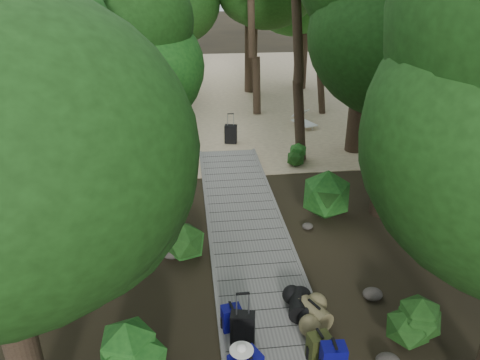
{
  "coord_description": "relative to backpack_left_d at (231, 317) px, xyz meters",
  "views": [
    {
      "loc": [
        -1.38,
        -8.58,
        6.28
      ],
      "look_at": [
        -0.06,
        2.61,
        1.0
      ],
      "focal_mm": 35.0,
      "sensor_mm": 36.0,
      "label": 1
    }
  ],
  "objects": [
    {
      "name": "ground",
      "position": [
        0.75,
        1.92,
        -0.39
      ],
      "size": [
        120.0,
        120.0,
        0.0
      ],
      "primitive_type": "plane",
      "color": "#2C2416",
      "rests_on": "ground"
    },
    {
      "name": "sand_beach",
      "position": [
        0.75,
        17.92,
        -0.38
      ],
      "size": [
        40.0,
        22.0,
        0.02
      ],
      "primitive_type": "cube",
      "color": "#D3BA8E",
      "rests_on": "ground"
    },
    {
      "name": "boardwalk",
      "position": [
        0.75,
        2.92,
        -0.33
      ],
      "size": [
        2.0,
        12.0,
        0.12
      ],
      "primitive_type": "cube",
      "color": "gray",
      "rests_on": "ground"
    },
    {
      "name": "backpack_left_d",
      "position": [
        0.0,
        0.0,
        0.0
      ],
      "size": [
        0.39,
        0.31,
        0.53
      ],
      "primitive_type": null,
      "rotation": [
        0.0,
        0.0,
        0.17
      ],
      "color": "#060365",
      "rests_on": "boardwalk"
    },
    {
      "name": "backpack_right_c",
      "position": [
        1.52,
        -1.26,
        0.07
      ],
      "size": [
        0.41,
        0.3,
        0.68
      ],
      "primitive_type": null,
      "rotation": [
        0.0,
        0.0,
        -0.05
      ],
      "color": "#060365",
      "rests_on": "boardwalk"
    },
    {
      "name": "backpack_right_d",
      "position": [
        1.4,
        -0.9,
        0.01
      ],
      "size": [
        0.41,
        0.33,
        0.56
      ],
      "primitive_type": null,
      "rotation": [
        0.0,
        0.0,
        0.19
      ],
      "color": "#333C16",
      "rests_on": "boardwalk"
    },
    {
      "name": "duffel_right_khaki",
      "position": [
        1.53,
        -0.06,
        -0.05
      ],
      "size": [
        0.67,
        0.77,
        0.43
      ],
      "primitive_type": null,
      "rotation": [
        0.0,
        0.0,
        0.44
      ],
      "color": "brown",
      "rests_on": "boardwalk"
    },
    {
      "name": "duffel_right_black",
      "position": [
        1.35,
        0.24,
        -0.06
      ],
      "size": [
        0.56,
        0.73,
        0.4
      ],
      "primitive_type": null,
      "rotation": [
        0.0,
        0.0,
        -0.27
      ],
      "color": "black",
      "rests_on": "boardwalk"
    },
    {
      "name": "suitcase_on_boardwalk",
      "position": [
        0.16,
        -0.4,
        0.06
      ],
      "size": [
        0.46,
        0.32,
        0.65
      ],
      "primitive_type": null,
      "rotation": [
        0.0,
        0.0,
        -0.21
      ],
      "color": "black",
      "rests_on": "boardwalk"
    },
    {
      "name": "lone_suitcase_on_sand",
      "position": [
        0.99,
        9.96,
        -0.01
      ],
      "size": [
        0.5,
        0.36,
        0.71
      ],
      "primitive_type": null,
      "rotation": [
        0.0,
        0.0,
        -0.24
      ],
      "color": "black",
      "rests_on": "sand_beach"
    },
    {
      "name": "hat_white",
      "position": [
        0.02,
        -1.43,
        0.66
      ],
      "size": [
        0.37,
        0.37,
        0.12
      ],
      "primitive_type": null,
      "color": "silver",
      "rests_on": "backpack_left_c"
    },
    {
      "name": "kayak",
      "position": [
        -2.28,
        11.28,
        -0.2
      ],
      "size": [
        2.06,
        3.35,
        0.34
      ],
      "primitive_type": "ellipsoid",
      "rotation": [
        0.0,
        0.0,
        0.43
      ],
      "color": "red",
      "rests_on": "sand_beach"
    },
    {
      "name": "sun_lounger",
      "position": [
        4.22,
        11.52,
        -0.08
      ],
      "size": [
        1.16,
        1.84,
        0.56
      ],
      "primitive_type": null,
      "rotation": [
        0.0,
        0.0,
        0.37
      ],
      "color": "silver",
      "rests_on": "sand_beach"
    },
    {
      "name": "tree_right_c",
      "position": [
        4.55,
        4.1,
        4.22
      ],
      "size": [
        5.33,
        5.33,
        9.22
      ],
      "primitive_type": null,
      "color": "black",
      "rests_on": "ground"
    },
    {
      "name": "tree_right_e",
      "position": [
        5.37,
        8.69,
        4.2
      ],
      "size": [
        5.09,
        5.09,
        9.16
      ],
      "primitive_type": null,
      "color": "black",
      "rests_on": "ground"
    },
    {
      "name": "tree_right_f",
      "position": [
        7.17,
        11.11,
        4.04
      ],
      "size": [
        4.96,
        4.96,
        8.86
      ],
      "primitive_type": null,
      "color": "black",
      "rests_on": "ground"
    },
    {
      "name": "tree_left_c",
      "position": [
        -3.0,
        5.28,
        3.39
      ],
      "size": [
        4.35,
        4.35,
        7.56
      ],
      "primitive_type": null,
      "color": "black",
      "rests_on": "ground"
    },
    {
      "name": "tree_back_a",
      "position": [
        -0.87,
        16.3,
        3.95
      ],
      "size": [
        5.01,
        5.01,
        8.67
      ],
      "primitive_type": null,
      "color": "black",
      "rests_on": "ground"
    },
    {
      "name": "tree_back_d",
      "position": [
        -5.13,
        16.83,
        3.47
      ],
      "size": [
        4.62,
        4.62,
        7.7
      ],
      "primitive_type": null,
      "color": "black",
      "rests_on": "ground"
    },
    {
      "name": "palm_right_a",
      "position": [
        3.41,
        8.37,
        3.69
      ],
      "size": [
        4.78,
        4.78,
        8.15
      ],
      "primitive_type": null,
      "color": "#163C10",
      "rests_on": "ground"
    },
    {
      "name": "palm_right_b",
      "position": [
        5.49,
        13.57,
        3.52
      ],
      "size": [
        4.05,
        4.05,
        7.82
      ],
      "primitive_type": null,
      "color": "#163C10",
      "rests_on": "ground"
    },
    {
      "name": "palm_right_c",
      "position": [
        2.81,
        13.81,
        3.37
      ],
      "size": [
        4.72,
        4.72,
        7.51
      ],
      "primitive_type": null,
      "color": "#163C10",
      "rests_on": "ground"
    },
    {
      "name": "palm_left_a",
      "position": [
        -3.29,
        8.37,
        3.27
      ],
      "size": [
        4.59,
        4.59,
        7.31
      ],
      "primitive_type": null,
      "color": "#163C10",
      "rests_on": "ground"
    },
    {
      "name": "rock_left_c",
      "position": [
        -1.12,
        2.63,
        -0.24
      ],
      "size": [
        0.55,
        0.49,
        0.3
      ],
      "primitive_type": null,
      "color": "#4C473F",
      "rests_on": "ground"
    },
    {
      "name": "rock_left_d",
      "position": [
        -1.26,
        4.81,
        -0.31
      ],
      "size": [
        0.28,
        0.25,
        0.15
      ],
      "primitive_type": null,
      "color": "#4C473F",
      "rests_on": "ground"
    },
    {
      "name": "rock_right_b",
      "position": [
        2.97,
        0.63,
        -0.27
      ],
      "size": [
        0.41,
        0.37,
        0.23
      ],
      "primitive_type": null,
      "color": "#4C473F",
      "rests_on": "ground"
    },
    {
      "name": "rock_right_c",
      "position": [
        2.33,
        3.49,
        -0.31
      ],
      "size": [
        0.29,
        0.26,
        0.16
      ],
      "primitive_type": null,
      "color": "#4C473F",
      "rests_on": "ground"
    },
    {
      "name": "rock_right_d",
      "position": [
        3.43,
        5.71,
        -0.25
      ],
      "size": [
        0.48,
        0.43,
        0.27
      ],
      "primitive_type": null,
      "color": "#4C473F",
      "rests_on": "ground"
    },
    {
      "name": "shrub_left_a",
      "position": [
        -1.8,
        -0.85,
        0.18
      ],
      "size": [
        1.26,
        1.26,
        1.14
      ],
      "primitive_type": null,
      "color": "#154715",
      "rests_on": "ground"
    },
    {
      "name": "shrub_left_b",
      "position": [
        -0.95,
        2.52,
        0.07
      ],
      "size": [
        1.01,
        1.01,
        0.91
      ],
      "primitive_type": null,
      "color": "#154715",
      "rests_on": "ground"
    },
    {
      "name": "shrub_left_c",
      "position": [
        -2.07,
        6.07,
        0.08
      ],
      "size": [
        1.04,
        1.04,
        0.94
      ],
      "primitive_type": null,
      "color": "#154715",
      "rests_on": "ground"
    },
    {
      "name": "shrub_right_a",
      "position": [
        3.26,
        -0.46,
        0.07
      ],
      "size": [
        1.02,
        1.02,
        0.91
      ],
      "primitive_type": null,
      "color": "#154715",
      "rests_on": "ground"
    },
    {
      "name": "shrub_right_b",
      "position": [
        3.1,
        3.96,
        0.28
      ],
      "size": [
        1.49,
        1.49,
        1.34
      ],
      "primitive_type": null,
      "color": "#154715",
      "rests_on": "ground"
    },
    {
      "name": "shrub_right_c",
      "position": [
        2.94,
        7.74,
        -0.05
      ],
      "size": [
        0.74,
        0.74,
        0.67
      ],
      "primitive_type": null,
      "color": "#154715",
      "rests_on": "ground"
    }
  ]
}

